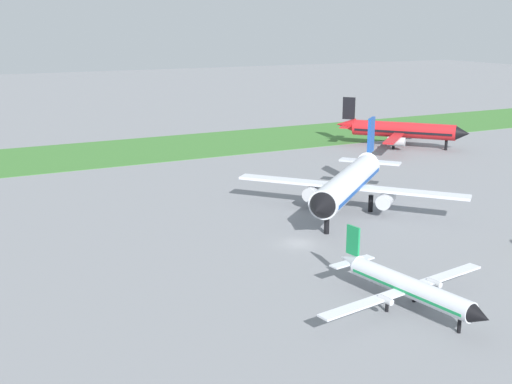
% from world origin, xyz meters
% --- Properties ---
extents(ground_plane, '(600.00, 600.00, 0.00)m').
position_xyz_m(ground_plane, '(0.00, 0.00, 0.00)').
color(ground_plane, gray).
extents(grass_taxiway_strip, '(360.00, 28.00, 0.08)m').
position_xyz_m(grass_taxiway_strip, '(0.00, 66.93, 0.04)').
color(grass_taxiway_strip, '#3D7533').
rests_on(grass_taxiway_strip, ground_plane).
extents(airplane_foreground_turboprop, '(20.90, 17.96, 6.29)m').
position_xyz_m(airplane_foreground_turboprop, '(-0.71, -20.69, 2.30)').
color(airplane_foreground_turboprop, silver).
rests_on(airplane_foreground_turboprop, ground_plane).
extents(airplane_midfield_jet, '(27.30, 26.59, 11.72)m').
position_xyz_m(airplane_midfield_jet, '(13.23, 8.87, 4.22)').
color(airplane_midfield_jet, silver).
rests_on(airplane_midfield_jet, ground_plane).
extents(airplane_parked_jet_far, '(23.14, 23.81, 10.29)m').
position_xyz_m(airplane_parked_jet_far, '(51.64, 44.93, 3.70)').
color(airplane_parked_jet_far, red).
rests_on(airplane_parked_jet_far, ground_plane).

